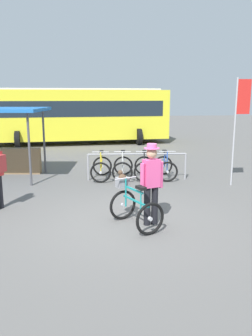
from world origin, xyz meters
TOP-DOWN VIEW (x-y plane):
  - ground_plane at (0.00, 0.00)m, footprint 80.00×80.00m
  - bike_rack_rail at (0.72, 3.75)m, footprint 3.21×0.21m
  - racked_bike_yellow at (-0.42, 3.98)m, footprint 0.75×1.13m
  - racked_bike_white at (0.28, 3.95)m, footprint 0.79×1.17m
  - racked_bike_black at (0.98, 3.91)m, footprint 0.81×1.19m
  - racked_bike_blue at (1.68, 3.88)m, footprint 0.73×1.14m
  - featured_bicycle at (0.11, -0.17)m, footprint 1.07×1.26m
  - person_with_featured_bike at (0.50, -0.17)m, footprint 0.51×0.32m
  - bus_distant at (-1.46, 12.77)m, footprint 10.19×4.00m
  - market_stall at (-3.73, 4.72)m, footprint 3.33×2.62m
  - banner_flag at (3.63, 2.80)m, footprint 0.45×0.05m

SIDE VIEW (x-z plane):
  - ground_plane at x=0.00m, z-range 0.00..0.00m
  - racked_bike_white at x=0.28m, z-range -0.12..0.86m
  - racked_bike_black at x=0.98m, z-range -0.12..0.86m
  - racked_bike_yellow at x=-0.42m, z-range -0.12..0.85m
  - racked_bike_blue at x=1.68m, z-range -0.12..0.86m
  - featured_bicycle at x=0.11m, z-range -0.06..1.03m
  - bike_rack_rail at x=0.72m, z-range 0.23..1.10m
  - person_with_featured_bike at x=0.50m, z-range 0.09..1.81m
  - market_stall at x=-3.73m, z-range 0.24..2.54m
  - bus_distant at x=-1.46m, z-range 0.20..3.28m
  - banner_flag at x=3.63m, z-range 0.63..3.83m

